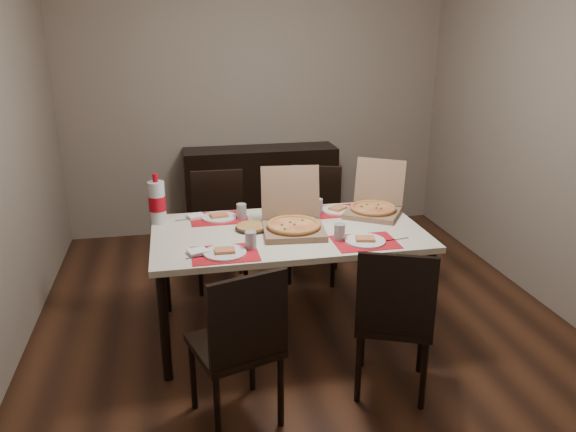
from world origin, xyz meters
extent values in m
cube|color=#412314|center=(0.00, 0.00, -0.01)|extent=(3.80, 4.00, 0.02)
cube|color=gray|center=(0.00, 2.01, 1.30)|extent=(3.80, 0.02, 2.60)
cube|color=gray|center=(1.91, 0.00, 1.30)|extent=(0.02, 4.00, 2.60)
cube|color=black|center=(0.00, 1.78, 0.45)|extent=(1.50, 0.40, 0.90)
cube|color=beige|center=(-0.12, -0.14, 0.73)|extent=(1.80, 1.00, 0.04)
cylinder|color=black|center=(-0.96, -0.58, 0.35)|extent=(0.06, 0.06, 0.71)
cylinder|color=black|center=(0.72, -0.58, 0.35)|extent=(0.06, 0.06, 0.71)
cylinder|color=black|center=(-0.96, 0.30, 0.35)|extent=(0.06, 0.06, 0.71)
cylinder|color=black|center=(0.72, 0.30, 0.35)|extent=(0.06, 0.06, 0.71)
cube|color=black|center=(-0.59, -1.01, 0.45)|extent=(0.52, 0.52, 0.04)
cube|color=black|center=(-0.53, -1.19, 0.70)|extent=(0.41, 0.15, 0.46)
cylinder|color=black|center=(-0.71, -1.23, 0.21)|extent=(0.04, 0.04, 0.43)
cylinder|color=black|center=(-0.36, -1.13, 0.21)|extent=(0.04, 0.04, 0.43)
cylinder|color=black|center=(-0.81, -0.89, 0.21)|extent=(0.04, 0.04, 0.43)
cylinder|color=black|center=(-0.47, -0.78, 0.21)|extent=(0.04, 0.04, 0.43)
cube|color=black|center=(0.34, -0.91, 0.45)|extent=(0.55, 0.55, 0.04)
cube|color=black|center=(0.27, -1.09, 0.70)|extent=(0.40, 0.19, 0.46)
cylinder|color=black|center=(0.11, -1.01, 0.21)|extent=(0.04, 0.04, 0.43)
cylinder|color=black|center=(0.44, -1.15, 0.21)|extent=(0.04, 0.04, 0.43)
cylinder|color=black|center=(0.25, -0.68, 0.21)|extent=(0.04, 0.04, 0.43)
cylinder|color=black|center=(0.58, -0.82, 0.21)|extent=(0.04, 0.04, 0.43)
cube|color=black|center=(-0.51, 0.68, 0.45)|extent=(0.43, 0.43, 0.04)
cube|color=black|center=(-0.51, 0.87, 0.70)|extent=(0.42, 0.04, 0.46)
cylinder|color=black|center=(-0.33, 0.85, 0.21)|extent=(0.04, 0.04, 0.43)
cylinder|color=black|center=(-0.69, 0.86, 0.21)|extent=(0.04, 0.04, 0.43)
cylinder|color=black|center=(-0.33, 0.49, 0.21)|extent=(0.04, 0.04, 0.43)
cylinder|color=black|center=(-0.69, 0.50, 0.21)|extent=(0.04, 0.04, 0.43)
cube|color=black|center=(0.27, 0.67, 0.45)|extent=(0.54, 0.54, 0.04)
cube|color=black|center=(0.33, 0.85, 0.70)|extent=(0.40, 0.17, 0.46)
cylinder|color=black|center=(0.50, 0.78, 0.21)|extent=(0.04, 0.04, 0.43)
cylinder|color=black|center=(0.16, 0.90, 0.21)|extent=(0.04, 0.04, 0.43)
cylinder|color=black|center=(0.37, 0.44, 0.21)|extent=(0.04, 0.04, 0.43)
cylinder|color=black|center=(0.04, 0.56, 0.21)|extent=(0.04, 0.04, 0.43)
cube|color=red|center=(-0.57, -0.47, 0.75)|extent=(0.40, 0.30, 0.00)
cylinder|color=white|center=(-0.57, -0.47, 0.76)|extent=(0.26, 0.26, 0.01)
cube|color=#E8C574|center=(-0.57, -0.47, 0.78)|extent=(0.12, 0.09, 0.02)
cylinder|color=#95979E|center=(-0.41, -0.41, 0.81)|extent=(0.07, 0.07, 0.11)
cube|color=#B2B2B7|center=(-0.71, -0.49, 0.75)|extent=(0.20, 0.04, 0.00)
cube|color=white|center=(-0.73, -0.43, 0.76)|extent=(0.13, 0.13, 0.02)
cube|color=red|center=(0.32, -0.45, 0.75)|extent=(0.40, 0.30, 0.00)
cylinder|color=white|center=(0.32, -0.45, 0.76)|extent=(0.26, 0.26, 0.01)
cube|color=#E8C574|center=(0.32, -0.45, 0.78)|extent=(0.14, 0.11, 0.02)
cylinder|color=#95979E|center=(0.17, -0.39, 0.81)|extent=(0.07, 0.07, 0.11)
cube|color=#B2B2B7|center=(0.52, -0.46, 0.75)|extent=(0.20, 0.04, 0.00)
cube|color=red|center=(-0.55, 0.19, 0.75)|extent=(0.40, 0.30, 0.00)
cylinder|color=white|center=(-0.55, 0.19, 0.76)|extent=(0.24, 0.24, 0.01)
cube|color=#E8C574|center=(-0.55, 0.19, 0.78)|extent=(0.13, 0.11, 0.02)
cylinder|color=#95979E|center=(-0.39, 0.15, 0.81)|extent=(0.07, 0.07, 0.11)
cube|color=#B2B2B7|center=(-0.76, 0.21, 0.75)|extent=(0.20, 0.04, 0.00)
cube|color=white|center=(-0.71, 0.23, 0.76)|extent=(0.13, 0.13, 0.02)
cube|color=red|center=(0.32, 0.18, 0.75)|extent=(0.40, 0.30, 0.00)
cylinder|color=white|center=(0.32, 0.18, 0.76)|extent=(0.24, 0.24, 0.01)
cube|color=#E8C574|center=(0.32, 0.18, 0.78)|extent=(0.15, 0.14, 0.02)
cylinder|color=#95979E|center=(0.16, 0.16, 0.81)|extent=(0.07, 0.07, 0.11)
cube|color=#B2B2B7|center=(0.48, 0.21, 0.75)|extent=(0.20, 0.04, 0.00)
cube|color=white|center=(-0.11, -0.16, 0.76)|extent=(0.15, 0.15, 0.02)
cube|color=#7E6048|center=(-0.09, -0.20, 0.77)|extent=(0.43, 0.43, 0.04)
cube|color=#7E6048|center=(-0.07, 0.00, 0.97)|extent=(0.40, 0.13, 0.36)
cylinder|color=#E8C574|center=(-0.09, -0.20, 0.80)|extent=(0.37, 0.37, 0.02)
cube|color=#7E6048|center=(0.55, 0.05, 0.77)|extent=(0.51, 0.51, 0.04)
cube|color=#7E6048|center=(0.65, 0.20, 0.95)|extent=(0.35, 0.27, 0.33)
cylinder|color=#E8C574|center=(0.55, 0.05, 0.80)|extent=(0.43, 0.43, 0.02)
cylinder|color=black|center=(-0.35, -0.08, 0.76)|extent=(0.22, 0.22, 0.01)
cylinder|color=tan|center=(-0.35, -0.08, 0.77)|extent=(0.21, 0.21, 0.02)
imported|color=white|center=(0.02, 0.09, 0.76)|extent=(0.14, 0.14, 0.03)
cylinder|color=silver|center=(-0.97, 0.19, 0.90)|extent=(0.11, 0.11, 0.29)
cylinder|color=#AD0815|center=(-0.97, 0.19, 0.89)|extent=(0.12, 0.12, 0.10)
cylinder|color=#AD0815|center=(-0.97, 0.19, 1.07)|extent=(0.04, 0.04, 0.06)
camera|label=1|loc=(-0.83, -3.59, 2.07)|focal=35.00mm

